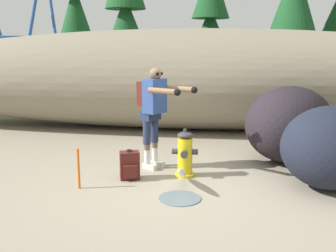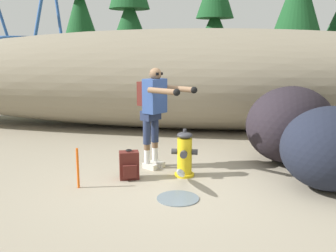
{
  "view_description": "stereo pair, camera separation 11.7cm",
  "coord_description": "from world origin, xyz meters",
  "px_view_note": "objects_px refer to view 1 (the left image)",
  "views": [
    {
      "loc": [
        0.48,
        -5.56,
        1.99
      ],
      "look_at": [
        -0.22,
        0.66,
        0.75
      ],
      "focal_mm": 41.13,
      "sensor_mm": 36.0,
      "label": 1
    },
    {
      "loc": [
        0.59,
        -5.55,
        1.99
      ],
      "look_at": [
        -0.22,
        0.66,
        0.75
      ],
      "focal_mm": 41.13,
      "sensor_mm": 36.0,
      "label": 2
    }
  ],
  "objects_px": {
    "utility_worker": "(154,105)",
    "boulder_large": "(289,124)",
    "spare_backpack": "(130,166)",
    "boulder_mid": "(332,147)",
    "survey_stake": "(79,169)",
    "fire_hydrant": "(185,154)"
  },
  "relations": [
    {
      "from": "fire_hydrant",
      "to": "utility_worker",
      "type": "distance_m",
      "value": 0.97
    },
    {
      "from": "fire_hydrant",
      "to": "boulder_large",
      "type": "relative_size",
      "value": 0.41
    },
    {
      "from": "fire_hydrant",
      "to": "survey_stake",
      "type": "height_order",
      "value": "fire_hydrant"
    },
    {
      "from": "utility_worker",
      "to": "survey_stake",
      "type": "relative_size",
      "value": 2.84
    },
    {
      "from": "utility_worker",
      "to": "survey_stake",
      "type": "distance_m",
      "value": 1.65
    },
    {
      "from": "utility_worker",
      "to": "boulder_large",
      "type": "relative_size",
      "value": 0.91
    },
    {
      "from": "survey_stake",
      "to": "fire_hydrant",
      "type": "bearing_deg",
      "value": 26.57
    },
    {
      "from": "utility_worker",
      "to": "spare_backpack",
      "type": "relative_size",
      "value": 3.63
    },
    {
      "from": "spare_backpack",
      "to": "boulder_mid",
      "type": "height_order",
      "value": "boulder_mid"
    },
    {
      "from": "fire_hydrant",
      "to": "spare_backpack",
      "type": "xyz_separation_m",
      "value": [
        -0.84,
        -0.25,
        -0.14
      ]
    },
    {
      "from": "boulder_large",
      "to": "survey_stake",
      "type": "xyz_separation_m",
      "value": [
        -3.3,
        -1.84,
        -0.38
      ]
    },
    {
      "from": "utility_worker",
      "to": "boulder_large",
      "type": "distance_m",
      "value": 2.5
    },
    {
      "from": "utility_worker",
      "to": "boulder_large",
      "type": "xyz_separation_m",
      "value": [
        2.35,
        0.74,
        -0.4
      ]
    },
    {
      "from": "boulder_large",
      "to": "fire_hydrant",
      "type": "bearing_deg",
      "value": -148.94
    },
    {
      "from": "spare_backpack",
      "to": "boulder_mid",
      "type": "relative_size",
      "value": 0.3
    },
    {
      "from": "fire_hydrant",
      "to": "boulder_mid",
      "type": "relative_size",
      "value": 0.48
    },
    {
      "from": "boulder_large",
      "to": "utility_worker",
      "type": "bearing_deg",
      "value": -162.53
    },
    {
      "from": "fire_hydrant",
      "to": "survey_stake",
      "type": "xyz_separation_m",
      "value": [
        -1.49,
        -0.75,
        -0.05
      ]
    },
    {
      "from": "spare_backpack",
      "to": "survey_stake",
      "type": "height_order",
      "value": "survey_stake"
    },
    {
      "from": "fire_hydrant",
      "to": "spare_backpack",
      "type": "height_order",
      "value": "fire_hydrant"
    },
    {
      "from": "boulder_large",
      "to": "boulder_mid",
      "type": "height_order",
      "value": "boulder_large"
    },
    {
      "from": "boulder_large",
      "to": "boulder_mid",
      "type": "xyz_separation_m",
      "value": [
        0.35,
        -1.36,
        -0.08
      ]
    }
  ]
}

